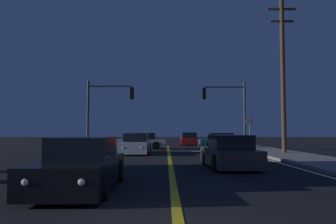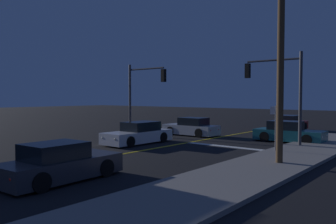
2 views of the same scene
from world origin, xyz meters
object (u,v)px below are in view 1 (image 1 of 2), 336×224
(car_side_waiting_teal, at_px, (223,142))
(traffic_signal_far_left, at_px, (105,104))
(car_lead_oncoming_white, at_px, (136,145))
(traffic_signal_near_right, at_px, (229,105))
(utility_pole_right, at_px, (283,73))
(street_sign_corner, at_px, (250,129))
(car_far_approaching_silver, at_px, (141,142))
(car_distant_tail_red, at_px, (189,139))
(car_mid_block_black, at_px, (81,166))
(car_parked_curb_charcoal, at_px, (229,153))

(car_side_waiting_teal, distance_m, traffic_signal_far_left, 10.63)
(car_lead_oncoming_white, bearing_deg, traffic_signal_near_right, -146.65)
(traffic_signal_far_left, bearing_deg, utility_pole_right, -20.10)
(traffic_signal_near_right, bearing_deg, street_sign_corner, 108.97)
(car_side_waiting_teal, bearing_deg, car_lead_oncoming_white, -47.40)
(traffic_signal_near_right, relative_size, street_sign_corner, 2.23)
(car_far_approaching_silver, bearing_deg, car_side_waiting_teal, -82.69)
(car_far_approaching_silver, relative_size, car_distant_tail_red, 0.96)
(car_far_approaching_silver, relative_size, traffic_signal_near_right, 0.78)
(car_mid_block_black, distance_m, car_side_waiting_teal, 21.47)
(car_lead_oncoming_white, xyz_separation_m, traffic_signal_near_right, (7.08, 4.56, 3.05))
(car_parked_curb_charcoal, relative_size, traffic_signal_far_left, 0.82)
(car_far_approaching_silver, relative_size, car_parked_curb_charcoal, 0.98)
(car_distant_tail_red, height_order, traffic_signal_near_right, traffic_signal_near_right)
(car_far_approaching_silver, bearing_deg, car_distant_tail_red, -29.73)
(car_mid_block_black, xyz_separation_m, car_distant_tail_red, (4.67, 27.29, -0.00))
(car_lead_oncoming_white, height_order, car_side_waiting_teal, same)
(car_lead_oncoming_white, relative_size, traffic_signal_far_left, 0.88)
(car_lead_oncoming_white, distance_m, street_sign_corner, 8.31)
(utility_pole_right, bearing_deg, car_distant_tail_red, 108.47)
(car_parked_curb_charcoal, bearing_deg, car_lead_oncoming_white, 115.45)
(traffic_signal_near_right, distance_m, street_sign_corner, 3.56)
(car_side_waiting_teal, bearing_deg, utility_pole_right, 16.39)
(car_far_approaching_silver, bearing_deg, car_parked_curb_charcoal, -162.17)
(traffic_signal_far_left, bearing_deg, car_lead_oncoming_white, -49.94)
(car_lead_oncoming_white, distance_m, car_distant_tail_red, 14.40)
(traffic_signal_near_right, bearing_deg, car_lead_oncoming_white, 32.78)
(car_mid_block_black, distance_m, car_parked_curb_charcoal, 6.96)
(car_distant_tail_red, xyz_separation_m, traffic_signal_near_right, (2.64, -9.13, 3.05))
(car_side_waiting_teal, distance_m, car_distant_tail_red, 7.46)
(traffic_signal_near_right, bearing_deg, car_distant_tail_red, -73.91)
(car_mid_block_black, height_order, utility_pole_right, utility_pole_right)
(car_mid_block_black, bearing_deg, traffic_signal_far_left, -82.76)
(car_side_waiting_teal, xyz_separation_m, car_distant_tail_red, (-2.48, 7.04, 0.00))
(traffic_signal_near_right, xyz_separation_m, traffic_signal_far_left, (-9.74, -1.40, -0.08))
(traffic_signal_far_left, bearing_deg, traffic_signal_near_right, 8.18)
(utility_pole_right, height_order, street_sign_corner, utility_pole_right)
(car_mid_block_black, height_order, car_distant_tail_red, same)
(car_mid_block_black, relative_size, car_distant_tail_red, 1.04)
(car_distant_tail_red, xyz_separation_m, street_sign_corner, (3.60, -11.93, 1.07))
(car_mid_block_black, height_order, car_parked_curb_charcoal, same)
(traffic_signal_near_right, bearing_deg, traffic_signal_far_left, 8.18)
(car_side_waiting_teal, distance_m, utility_pole_right, 9.51)
(car_mid_block_black, relative_size, utility_pole_right, 0.46)
(traffic_signal_far_left, height_order, utility_pole_right, utility_pole_right)
(car_far_approaching_silver, height_order, utility_pole_right, utility_pole_right)
(traffic_signal_near_right, distance_m, traffic_signal_far_left, 9.84)
(car_far_approaching_silver, bearing_deg, street_sign_corner, -116.29)
(car_parked_curb_charcoal, bearing_deg, utility_pole_right, 53.63)
(car_mid_block_black, distance_m, car_distant_tail_red, 27.68)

